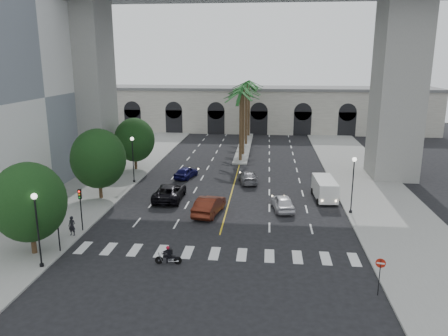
% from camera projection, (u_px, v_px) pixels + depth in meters
% --- Properties ---
extents(ground, '(140.00, 140.00, 0.00)m').
position_uv_depth(ground, '(217.00, 245.00, 33.38)').
color(ground, black).
rests_on(ground, ground).
extents(sidewalk_left, '(8.00, 100.00, 0.15)m').
position_uv_depth(sidewalk_left, '(101.00, 184.00, 49.29)').
color(sidewalk_left, gray).
rests_on(sidewalk_left, ground).
extents(sidewalk_right, '(8.00, 100.00, 0.15)m').
position_uv_depth(sidewalk_right, '(373.00, 192.00, 46.37)').
color(sidewalk_right, gray).
rests_on(sidewalk_right, ground).
extents(median, '(2.00, 24.00, 0.20)m').
position_uv_depth(median, '(244.00, 147.00, 70.01)').
color(median, gray).
rests_on(median, ground).
extents(pier_building, '(71.00, 10.50, 8.50)m').
position_uv_depth(pier_building, '(249.00, 109.00, 85.40)').
color(pier_building, beige).
rests_on(pier_building, ground).
extents(bridge, '(75.00, 13.00, 26.00)m').
position_uv_depth(bridge, '(268.00, 16.00, 49.75)').
color(bridge, gray).
rests_on(bridge, ground).
extents(palm_a, '(3.20, 3.20, 10.30)m').
position_uv_depth(palm_a, '(241.00, 95.00, 58.17)').
color(palm_a, '#47331E').
rests_on(palm_a, ground).
extents(palm_b, '(3.20, 3.20, 10.60)m').
position_uv_depth(palm_b, '(243.00, 91.00, 61.95)').
color(palm_b, '#47331E').
rests_on(palm_b, ground).
extents(palm_c, '(3.20, 3.20, 10.10)m').
position_uv_depth(palm_c, '(243.00, 92.00, 65.95)').
color(palm_c, '#47331E').
rests_on(palm_c, ground).
extents(palm_d, '(3.20, 3.20, 10.90)m').
position_uv_depth(palm_d, '(247.00, 86.00, 69.60)').
color(palm_d, '#47331E').
rests_on(palm_d, ground).
extents(palm_e, '(3.20, 3.20, 10.40)m').
position_uv_depth(palm_e, '(246.00, 87.00, 73.59)').
color(palm_e, '#47331E').
rests_on(palm_e, ground).
extents(palm_f, '(3.20, 3.20, 10.70)m').
position_uv_depth(palm_f, '(249.00, 84.00, 77.35)').
color(palm_f, '#47331E').
rests_on(palm_f, ground).
extents(street_tree_near, '(5.20, 5.20, 6.89)m').
position_uv_depth(street_tree_near, '(29.00, 202.00, 30.76)').
color(street_tree_near, '#382616').
rests_on(street_tree_near, ground).
extents(street_tree_mid, '(5.44, 5.44, 7.21)m').
position_uv_depth(street_tree_mid, '(98.00, 159.00, 43.26)').
color(street_tree_mid, '#382616').
rests_on(street_tree_mid, ground).
extents(street_tree_far, '(5.04, 5.04, 6.68)m').
position_uv_depth(street_tree_far, '(135.00, 140.00, 54.91)').
color(street_tree_far, '#382616').
rests_on(street_tree_far, ground).
extents(lamp_post_left_near, '(0.40, 0.40, 5.35)m').
position_uv_depth(lamp_post_left_near, '(37.00, 224.00, 28.87)').
color(lamp_post_left_near, black).
rests_on(lamp_post_left_near, ground).
extents(lamp_post_left_far, '(0.40, 0.40, 5.35)m').
position_uv_depth(lamp_post_left_far, '(133.00, 156.00, 49.13)').
color(lamp_post_left_far, black).
rests_on(lamp_post_left_far, ground).
extents(lamp_post_right, '(0.40, 0.40, 5.35)m').
position_uv_depth(lamp_post_right, '(353.00, 180.00, 39.20)').
color(lamp_post_right, black).
rests_on(lamp_post_right, ground).
extents(traffic_signal_near, '(0.25, 0.18, 3.65)m').
position_uv_depth(traffic_signal_near, '(57.00, 221.00, 31.45)').
color(traffic_signal_near, black).
rests_on(traffic_signal_near, ground).
extents(traffic_signal_far, '(0.25, 0.18, 3.65)m').
position_uv_depth(traffic_signal_far, '(80.00, 203.00, 35.31)').
color(traffic_signal_far, black).
rests_on(traffic_signal_far, ground).
extents(motorcycle_rider, '(1.87, 0.51, 1.35)m').
position_uv_depth(motorcycle_rider, '(169.00, 256.00, 30.15)').
color(motorcycle_rider, black).
rests_on(motorcycle_rider, ground).
extents(car_a, '(2.41, 4.54, 1.47)m').
position_uv_depth(car_a, '(283.00, 202.00, 40.96)').
color(car_a, silver).
rests_on(car_a, ground).
extents(car_b, '(2.67, 5.36, 1.69)m').
position_uv_depth(car_b, '(209.00, 205.00, 39.82)').
color(car_b, '#4F1B0F').
rests_on(car_b, ground).
extents(car_c, '(2.71, 5.80, 1.61)m').
position_uv_depth(car_c, '(170.00, 192.00, 43.95)').
color(car_c, black).
rests_on(car_c, ground).
extents(car_d, '(2.69, 4.86, 1.33)m').
position_uv_depth(car_d, '(248.00, 177.00, 50.00)').
color(car_d, slate).
rests_on(car_d, ground).
extents(car_e, '(2.64, 4.34, 1.38)m').
position_uv_depth(car_e, '(186.00, 172.00, 51.91)').
color(car_e, '#0F0E45').
rests_on(car_e, ground).
extents(cargo_van, '(2.26, 5.12, 2.14)m').
position_uv_depth(cargo_van, '(325.00, 188.00, 43.81)').
color(cargo_van, silver).
rests_on(cargo_van, ground).
extents(pedestrian_a, '(0.60, 0.42, 1.59)m').
position_uv_depth(pedestrian_a, '(72.00, 226.00, 34.66)').
color(pedestrian_a, black).
rests_on(pedestrian_a, sidewalk_left).
extents(pedestrian_b, '(0.94, 0.76, 1.82)m').
position_uv_depth(pedestrian_b, '(26.00, 206.00, 38.87)').
color(pedestrian_b, black).
rests_on(pedestrian_b, sidewalk_left).
extents(do_not_enter_sign, '(0.58, 0.15, 2.40)m').
position_uv_depth(do_not_enter_sign, '(380.00, 269.00, 25.88)').
color(do_not_enter_sign, black).
rests_on(do_not_enter_sign, ground).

